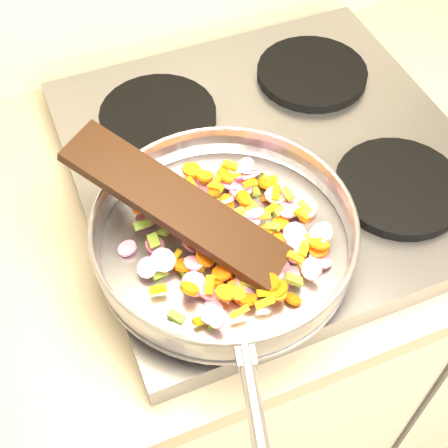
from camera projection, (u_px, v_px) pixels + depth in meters
name	position (u px, v px, depth m)	size (l,w,h in m)	color
cooktop	(272.00, 162.00, 0.99)	(0.60, 0.60, 0.04)	#939399
grate_fl	(223.00, 246.00, 0.85)	(0.19, 0.19, 0.02)	black
grate_fr	(399.00, 187.00, 0.92)	(0.19, 0.19, 0.02)	black
grate_bl	(158.00, 115.00, 1.01)	(0.19, 0.19, 0.02)	black
grate_br	(312.00, 73.00, 1.07)	(0.19, 0.19, 0.02)	black
saute_pan	(224.00, 234.00, 0.82)	(0.39, 0.55, 0.06)	#9E9EA5
vegetable_heap	(231.00, 232.00, 0.83)	(0.29, 0.27, 0.05)	#E1A00E
wooden_spatula	(176.00, 205.00, 0.80)	(0.32, 0.07, 0.01)	black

